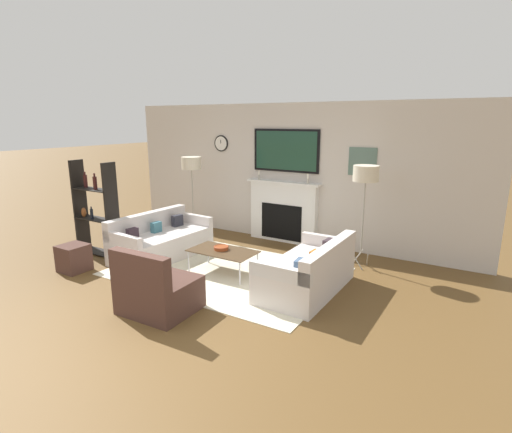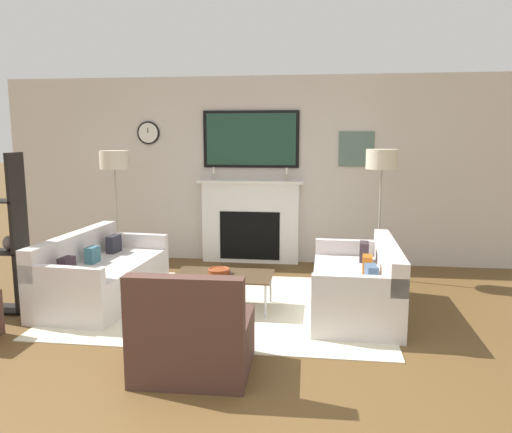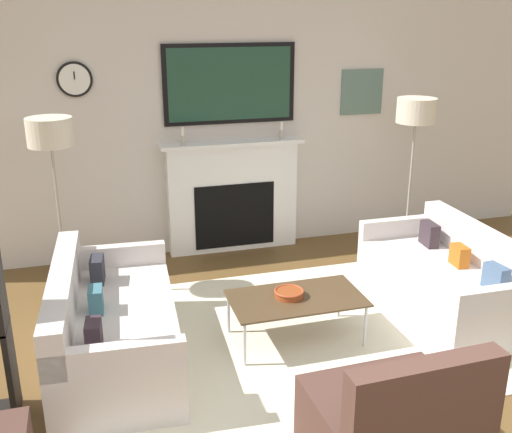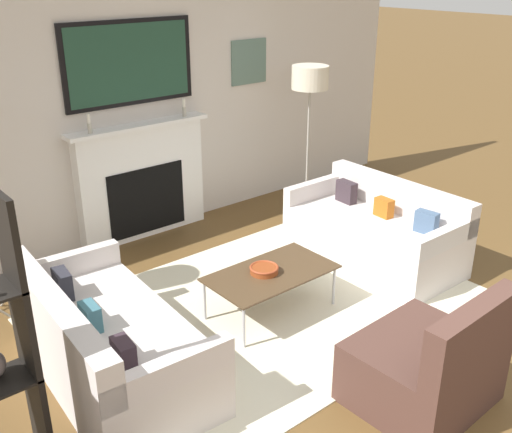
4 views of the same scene
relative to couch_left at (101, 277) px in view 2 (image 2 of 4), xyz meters
The scene contains 9 objects.
fireplace_wall 2.69m from the couch_left, 55.14° to the left, with size 7.47×0.28×2.70m.
area_rug 1.46m from the couch_left, ahead, with size 3.48×2.41×0.01m.
couch_left is the anchor object (origin of this frame).
couch_right 2.86m from the couch_left, ahead, with size 0.87×1.68×0.75m.
armchair 2.17m from the couch_left, 46.80° to the right, with size 0.90×0.79×0.86m.
coffee_table 1.43m from the couch_left, ahead, with size 1.06×0.59×0.38m.
decorative_bowl 1.39m from the couch_left, ahead, with size 0.24×0.24×0.06m.
floor_lamp_left 1.84m from the couch_left, 104.65° to the left, with size 0.40×0.40×1.66m.
floor_lamp_right 3.69m from the couch_left, 22.41° to the left, with size 0.40×0.40×1.69m.
Camera 2 is at (1.03, -2.76, 1.85)m, focal length 35.00 mm.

